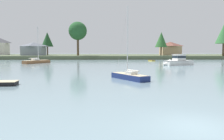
# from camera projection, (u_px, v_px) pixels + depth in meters

# --- Properties ---
(ground_plane) EXTENTS (469.11, 469.11, 0.00)m
(ground_plane) POSITION_uv_depth(u_px,v_px,m) (195.00, 126.00, 11.21)
(ground_plane) COLOR gray
(far_shore_bank) EXTENTS (211.10, 40.41, 1.45)m
(far_shore_bank) POSITION_uv_depth(u_px,v_px,m) (116.00, 56.00, 108.18)
(far_shore_bank) COLOR #4C563D
(far_shore_bank) RESTS_ON ground
(cruiser_white) EXTENTS (9.08, 5.64, 4.88)m
(cruiser_white) POSITION_uv_depth(u_px,v_px,m) (176.00, 63.00, 56.34)
(cruiser_white) COLOR white
(cruiser_white) RESTS_ON ground
(dinghy_yellow) EXTENTS (2.07, 3.39, 0.51)m
(dinghy_yellow) POSITION_uv_depth(u_px,v_px,m) (152.00, 61.00, 76.95)
(dinghy_yellow) COLOR gold
(dinghy_yellow) RESTS_ON ground
(sailboat_wood) EXTENTS (6.44, 8.18, 11.23)m
(sailboat_wood) POSITION_uv_depth(u_px,v_px,m) (37.00, 62.00, 63.99)
(sailboat_wood) COLOR brown
(sailboat_wood) RESTS_ON ground
(sailboat_navy) EXTENTS (4.66, 6.18, 9.98)m
(sailboat_navy) POSITION_uv_depth(u_px,v_px,m) (130.00, 78.00, 28.88)
(sailboat_navy) COLOR navy
(sailboat_navy) RESTS_ON ground
(dinghy_black) EXTENTS (3.78, 2.00, 0.64)m
(dinghy_black) POSITION_uv_depth(u_px,v_px,m) (0.00, 84.00, 24.02)
(dinghy_black) COLOR black
(dinghy_black) RESTS_ON ground
(shore_tree_right_mid) EXTENTS (5.51, 5.51, 10.77)m
(shore_tree_right_mid) POSITION_uv_depth(u_px,v_px,m) (47.00, 39.00, 104.48)
(shore_tree_right_mid) COLOR brown
(shore_tree_right_mid) RESTS_ON far_shore_bank
(shore_tree_left_mid) EXTENTS (5.32, 5.32, 10.14)m
(shore_tree_left_mid) POSITION_uv_depth(u_px,v_px,m) (161.00, 40.00, 95.98)
(shore_tree_left_mid) COLOR brown
(shore_tree_left_mid) RESTS_ON far_shore_bank
(shore_tree_inland_c) EXTENTS (6.76, 6.76, 13.34)m
(shore_tree_inland_c) POSITION_uv_depth(u_px,v_px,m) (224.00, 34.00, 90.64)
(shore_tree_inland_c) COLOR brown
(shore_tree_inland_c) RESTS_ON far_shore_bank
(shore_tree_center) EXTENTS (7.75, 7.75, 14.36)m
(shore_tree_center) POSITION_uv_depth(u_px,v_px,m) (78.00, 31.00, 93.57)
(shore_tree_center) COLOR brown
(shore_tree_center) RESTS_ON far_shore_bank
(cottage_eastern) EXTENTS (9.53, 7.74, 6.23)m
(cottage_eastern) POSITION_uv_depth(u_px,v_px,m) (170.00, 48.00, 104.25)
(cottage_eastern) COLOR tan
(cottage_eastern) RESTS_ON far_shore_bank
(cottage_near_water) EXTENTS (9.78, 8.75, 5.86)m
(cottage_near_water) POSITION_uv_depth(u_px,v_px,m) (34.00, 49.00, 98.96)
(cottage_near_water) COLOR gray
(cottage_near_water) RESTS_ON far_shore_bank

